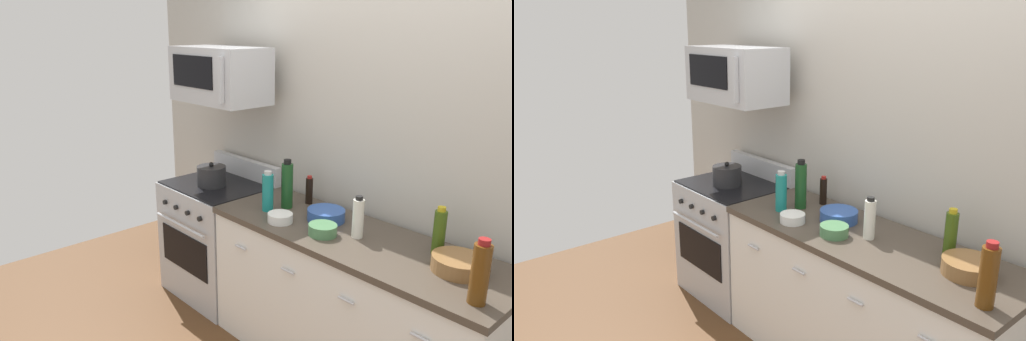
% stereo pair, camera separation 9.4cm
% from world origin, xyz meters
% --- Properties ---
extents(back_wall, '(4.96, 0.10, 2.70)m').
position_xyz_m(back_wall, '(0.00, 0.41, 1.35)').
color(back_wall, '#B7B2A8').
rests_on(back_wall, ground_plane).
extents(counter_unit, '(1.87, 0.66, 0.92)m').
position_xyz_m(counter_unit, '(0.00, -0.00, 0.46)').
color(counter_unit, white).
rests_on(counter_unit, ground_plane).
extents(range_oven, '(0.76, 0.69, 1.07)m').
position_xyz_m(range_oven, '(-1.31, 0.00, 0.47)').
color(range_oven, '#B7BABF').
rests_on(range_oven, ground_plane).
extents(microwave, '(0.74, 0.44, 0.40)m').
position_xyz_m(microwave, '(-1.31, 0.05, 1.75)').
color(microwave, '#B7BABF').
extents(bottle_sparkling_teal, '(0.07, 0.07, 0.27)m').
position_xyz_m(bottle_sparkling_teal, '(-0.64, -0.09, 1.05)').
color(bottle_sparkling_teal, '#197F7A').
rests_on(bottle_sparkling_teal, countertop_slab).
extents(bottle_vinegar_white, '(0.07, 0.07, 0.25)m').
position_xyz_m(bottle_vinegar_white, '(0.02, 0.01, 1.04)').
color(bottle_vinegar_white, silver).
rests_on(bottle_vinegar_white, countertop_slab).
extents(bottle_olive_oil, '(0.07, 0.07, 0.27)m').
position_xyz_m(bottle_olive_oil, '(0.44, 0.15, 1.05)').
color(bottle_olive_oil, '#385114').
rests_on(bottle_olive_oil, countertop_slab).
extents(bottle_wine_amber, '(0.08, 0.08, 0.31)m').
position_xyz_m(bottle_wine_amber, '(0.81, -0.17, 1.07)').
color(bottle_wine_amber, '#59330F').
rests_on(bottle_wine_amber, countertop_slab).
extents(bottle_wine_green, '(0.08, 0.08, 0.33)m').
position_xyz_m(bottle_wine_green, '(-0.59, 0.05, 1.08)').
color(bottle_wine_green, '#19471E').
rests_on(bottle_wine_green, countertop_slab).
extents(bottle_soy_sauce_dark, '(0.05, 0.05, 0.20)m').
position_xyz_m(bottle_soy_sauce_dark, '(-0.55, 0.21, 1.01)').
color(bottle_soy_sauce_dark, black).
rests_on(bottle_soy_sauce_dark, countertop_slab).
extents(bowl_wooden_salad, '(0.26, 0.26, 0.08)m').
position_xyz_m(bowl_wooden_salad, '(0.61, 0.04, 0.96)').
color(bowl_wooden_salad, brown).
rests_on(bowl_wooden_salad, countertop_slab).
extents(bowl_blue_mixing, '(0.24, 0.24, 0.07)m').
position_xyz_m(bowl_blue_mixing, '(-0.27, 0.07, 0.96)').
color(bowl_blue_mixing, '#2D519E').
rests_on(bowl_blue_mixing, countertop_slab).
extents(bowl_white_ceramic, '(0.16, 0.16, 0.06)m').
position_xyz_m(bowl_white_ceramic, '(-0.44, -0.17, 0.95)').
color(bowl_white_ceramic, white).
rests_on(bowl_white_ceramic, countertop_slab).
extents(bowl_green_glaze, '(0.17, 0.17, 0.06)m').
position_xyz_m(bowl_green_glaze, '(-0.13, -0.12, 0.95)').
color(bowl_green_glaze, '#477A4C').
rests_on(bowl_green_glaze, countertop_slab).
extents(stockpot, '(0.22, 0.22, 0.18)m').
position_xyz_m(stockpot, '(-1.31, -0.05, 1.00)').
color(stockpot, '#262628').
rests_on(stockpot, range_oven).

